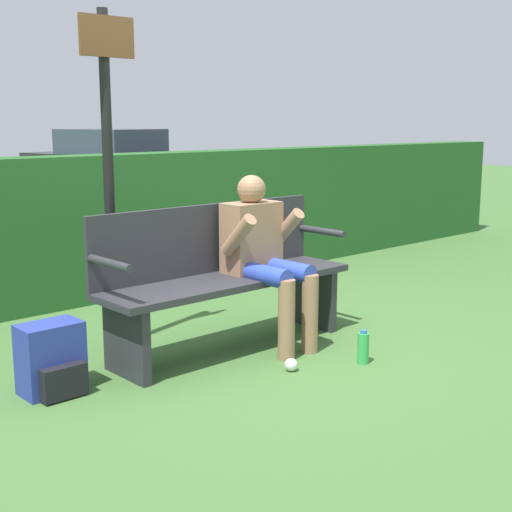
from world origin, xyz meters
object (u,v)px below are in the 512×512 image
at_px(park_bench, 223,275).
at_px(backpack, 52,360).
at_px(signpost, 108,159).
at_px(person_seated, 263,251).
at_px(water_bottle, 363,348).
at_px(parked_car, 111,162).

height_order(park_bench, backpack, park_bench).
relative_size(park_bench, signpost, 0.83).
bearing_deg(person_seated, backpack, 174.56).
height_order(water_bottle, signpost, signpost).
bearing_deg(park_bench, signpost, 137.76).
relative_size(backpack, signpost, 0.18).
bearing_deg(person_seated, water_bottle, -74.61).
bearing_deg(water_bottle, person_seated, 105.39).
relative_size(backpack, water_bottle, 1.86).
bearing_deg(parked_car, person_seated, 143.79).
relative_size(person_seated, backpack, 2.86).
bearing_deg(water_bottle, parked_car, 66.57).
bearing_deg(backpack, park_bench, 0.04).
height_order(person_seated, backpack, person_seated).
bearing_deg(parked_car, backpack, 136.95).
xyz_separation_m(park_bench, parked_car, (5.15, 10.00, 0.14)).
xyz_separation_m(person_seated, signpost, (-0.79, 0.64, 0.62)).
bearing_deg(signpost, parked_car, 59.04).
height_order(backpack, parked_car, parked_car).
bearing_deg(parked_car, water_bottle, 146.18).
distance_m(water_bottle, parked_car, 11.85).
relative_size(water_bottle, signpost, 0.10).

